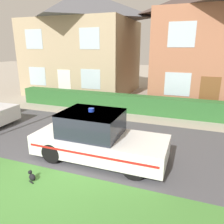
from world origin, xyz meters
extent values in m
plane|color=#A89E8E|center=(0.00, 0.00, 0.00)|extent=(80.00, 80.00, 0.00)
cube|color=#4C4C51|center=(0.00, 3.31, 0.01)|extent=(28.00, 5.11, 0.01)
cube|color=#478438|center=(0.00, -0.53, 0.00)|extent=(28.00, 2.57, 0.01)
cube|color=#2D662D|center=(1.03, 7.55, 0.49)|extent=(15.37, 0.77, 0.98)
cylinder|color=black|center=(2.40, 1.12, 0.34)|extent=(0.66, 0.20, 0.66)
cylinder|color=black|center=(2.39, 2.66, 0.34)|extent=(0.66, 0.20, 0.66)
cylinder|color=black|center=(-0.33, 1.11, 0.34)|extent=(0.66, 0.20, 0.66)
cylinder|color=black|center=(-0.34, 2.65, 0.34)|extent=(0.66, 0.20, 0.66)
cube|color=white|center=(1.03, 1.88, 0.52)|extent=(4.40, 1.75, 0.66)
cube|color=#232833|center=(0.75, 1.88, 1.24)|extent=(1.90, 1.57, 0.78)
cube|color=white|center=(0.75, 1.88, 1.61)|extent=(1.90, 1.57, 0.04)
cube|color=red|center=(1.03, 1.01, 0.57)|extent=(4.17, 0.02, 0.07)
cube|color=red|center=(1.03, 2.76, 0.57)|extent=(4.17, 0.02, 0.07)
cylinder|color=#1933A5|center=(0.75, 1.88, 1.69)|extent=(0.19, 0.19, 0.11)
ellipsoid|color=black|center=(-0.27, 0.07, 0.10)|extent=(0.27, 0.22, 0.20)
ellipsoid|color=beige|center=(-0.35, 0.10, 0.08)|extent=(0.09, 0.10, 0.11)
sphere|color=black|center=(-0.36, 0.10, 0.22)|extent=(0.11, 0.11, 0.11)
cone|color=black|center=(-0.35, 0.13, 0.27)|extent=(0.05, 0.05, 0.05)
cone|color=black|center=(-0.37, 0.07, 0.27)|extent=(0.05, 0.05, 0.05)
cylinder|color=black|center=(-0.23, -0.04, 0.02)|extent=(0.19, 0.10, 0.03)
cylinder|color=black|center=(-5.06, 3.91, 0.30)|extent=(0.58, 0.22, 0.57)
cube|color=tan|center=(-4.79, 12.14, 2.77)|extent=(7.76, 6.52, 5.55)
pyramid|color=#56565B|center=(-4.79, 12.14, 6.63)|extent=(8.15, 6.85, 2.17)
cube|color=white|center=(-4.68, 8.87, 1.05)|extent=(1.00, 0.02, 2.10)
cube|color=silver|center=(-6.92, 8.87, 1.55)|extent=(1.40, 0.02, 1.30)
cube|color=silver|center=(-2.65, 8.87, 1.55)|extent=(1.40, 0.02, 1.30)
cube|color=silver|center=(-6.92, 8.87, 4.11)|extent=(1.40, 0.02, 1.30)
cube|color=silver|center=(-2.65, 8.87, 4.11)|extent=(1.40, 0.02, 1.30)
cube|color=#A86B4C|center=(4.95, 11.75, 2.86)|extent=(7.40, 6.52, 5.72)
cube|color=brown|center=(4.61, 8.48, 1.05)|extent=(1.00, 0.02, 2.10)
cube|color=silver|center=(2.92, 8.48, 1.60)|extent=(1.40, 0.02, 1.30)
cube|color=silver|center=(2.92, 8.48, 4.23)|extent=(1.40, 0.02, 1.30)
camera|label=1|loc=(3.71, -4.17, 3.65)|focal=35.00mm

